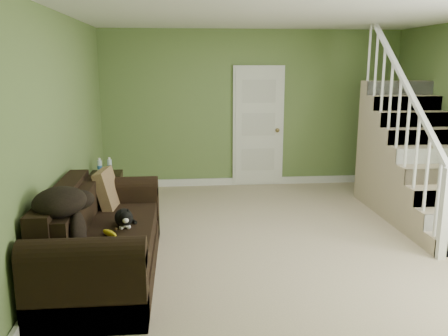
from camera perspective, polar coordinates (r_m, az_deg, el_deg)
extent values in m
cube|color=tan|center=(5.68, 7.43, -8.82)|extent=(5.00, 5.50, 0.01)
cube|color=white|center=(5.32, 8.26, 18.24)|extent=(5.00, 5.50, 0.01)
cube|color=olive|center=(8.03, 3.41, 7.09)|extent=(5.00, 0.04, 2.60)
cube|color=olive|center=(2.80, 20.51, -4.05)|extent=(5.00, 0.04, 2.60)
cube|color=olive|center=(5.37, -19.20, 3.71)|extent=(0.04, 5.50, 2.60)
cube|color=white|center=(8.22, 3.33, -1.57)|extent=(5.00, 0.04, 0.12)
cube|color=white|center=(5.68, -18.00, -8.74)|extent=(0.04, 5.50, 0.12)
cube|color=white|center=(8.05, 4.13, 5.01)|extent=(0.86, 0.05, 2.02)
cube|color=white|center=(8.03, 4.15, 4.92)|extent=(0.78, 0.04, 1.96)
sphere|color=olive|center=(8.05, 6.45, 4.54)|extent=(0.07, 0.07, 0.07)
cylinder|color=white|center=(5.62, 24.33, -3.13)|extent=(0.04, 0.04, 0.90)
cylinder|color=white|center=(5.80, 23.22, -0.53)|extent=(0.04, 0.04, 0.90)
cube|color=tan|center=(6.38, 25.22, -4.70)|extent=(1.00, 0.27, 0.60)
cylinder|color=white|center=(6.00, 22.17, 1.91)|extent=(0.04, 0.04, 0.90)
cube|color=tan|center=(6.58, 24.13, -3.20)|extent=(1.00, 0.27, 0.80)
cylinder|color=white|center=(6.21, 21.20, 4.19)|extent=(0.04, 0.04, 0.90)
cube|color=tan|center=(6.78, 23.11, -1.78)|extent=(1.00, 0.27, 1.00)
cylinder|color=white|center=(6.42, 20.28, 6.32)|extent=(0.04, 0.04, 0.90)
cube|color=tan|center=(6.99, 22.15, -0.45)|extent=(1.00, 0.27, 1.20)
cylinder|color=white|center=(6.65, 19.42, 8.31)|extent=(0.04, 0.04, 0.90)
cube|color=tan|center=(7.21, 21.25, 0.80)|extent=(1.00, 0.27, 1.40)
cylinder|color=white|center=(6.89, 18.61, 10.15)|extent=(0.04, 0.04, 0.90)
cube|color=tan|center=(7.43, 20.40, 1.98)|extent=(1.00, 0.27, 1.60)
cylinder|color=white|center=(7.14, 17.84, 11.87)|extent=(0.04, 0.04, 0.90)
cube|color=tan|center=(7.65, 19.59, 3.09)|extent=(1.00, 0.27, 1.80)
cylinder|color=white|center=(7.39, 17.12, 13.48)|extent=(0.04, 0.04, 0.90)
cube|color=white|center=(5.53, 24.97, -5.05)|extent=(0.09, 0.09, 1.00)
cube|color=white|center=(6.40, 20.59, 10.33)|extent=(0.06, 2.46, 1.84)
cube|color=black|center=(4.93, -14.02, -10.95)|extent=(0.97, 2.24, 0.25)
cube|color=black|center=(4.82, -12.97, -8.35)|extent=(0.73, 1.69, 0.22)
cube|color=black|center=(3.97, -16.34, -14.11)|extent=(0.97, 0.25, 0.63)
cube|color=black|center=(5.78, -12.67, -5.34)|extent=(0.97, 0.25, 0.63)
cylinder|color=black|center=(3.84, -16.63, -9.89)|extent=(0.97, 0.25, 0.25)
cylinder|color=black|center=(5.70, -12.83, -2.32)|extent=(0.97, 0.25, 0.25)
cube|color=black|center=(4.85, -18.78, -6.12)|extent=(0.20, 1.73, 0.64)
cube|color=black|center=(4.79, -17.01, -5.20)|extent=(0.14, 1.67, 0.36)
cube|color=black|center=(6.99, -13.93, -2.72)|extent=(0.45, 0.45, 0.53)
cylinder|color=silver|center=(6.87, -14.73, 0.10)|extent=(0.06, 0.06, 0.20)
cylinder|color=#2961A0|center=(6.87, -14.73, 0.10)|extent=(0.07, 0.07, 0.05)
cylinder|color=white|center=(6.84, -14.79, 1.04)|extent=(0.03, 0.03, 0.03)
cylinder|color=silver|center=(6.88, -13.60, 0.18)|extent=(0.06, 0.06, 0.20)
cylinder|color=#2961A0|center=(6.88, -13.60, 0.18)|extent=(0.07, 0.07, 0.05)
cylinder|color=white|center=(6.86, -13.65, 1.12)|extent=(0.03, 0.03, 0.03)
ellipsoid|color=black|center=(4.82, -11.97, -5.86)|extent=(0.24, 0.34, 0.17)
ellipsoid|color=white|center=(4.76, -12.06, -6.48)|extent=(0.12, 0.15, 0.09)
sphere|color=black|center=(4.64, -12.23, -5.80)|extent=(0.14, 0.14, 0.11)
ellipsoid|color=white|center=(4.61, -12.29, -6.21)|extent=(0.07, 0.06, 0.05)
cone|color=black|center=(4.64, -12.64, -5.06)|extent=(0.05, 0.05, 0.05)
cone|color=black|center=(4.63, -11.86, -5.06)|extent=(0.05, 0.05, 0.05)
cylinder|color=black|center=(4.94, -10.81, -6.13)|extent=(0.13, 0.23, 0.03)
ellipsoid|color=gold|center=(4.58, -13.61, -7.63)|extent=(0.18, 0.19, 0.06)
cube|color=#4E361F|center=(5.48, -13.84, -2.52)|extent=(0.27, 0.48, 0.47)
ellipsoid|color=black|center=(4.24, -19.16, -3.86)|extent=(0.52, 0.63, 0.23)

